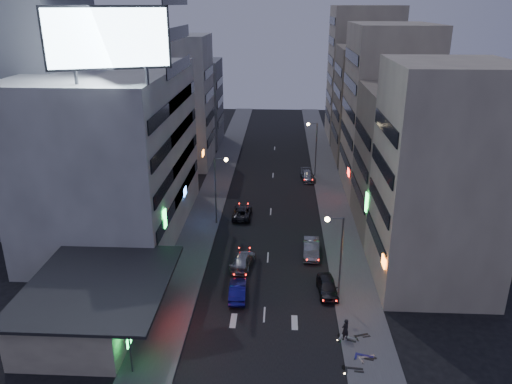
# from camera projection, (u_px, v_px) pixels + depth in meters

# --- Properties ---
(ground) EXTENTS (180.00, 180.00, 0.00)m
(ground) POSITION_uv_depth(u_px,v_px,m) (262.00, 345.00, 37.88)
(ground) COLOR black
(ground) RESTS_ON ground
(sidewalk_left) EXTENTS (4.00, 120.00, 0.12)m
(sidewalk_left) POSITION_uv_depth(u_px,v_px,m) (211.00, 198.00, 66.26)
(sidewalk_left) COLOR #4C4C4F
(sidewalk_left) RESTS_ON ground
(sidewalk_right) EXTENTS (4.00, 120.00, 0.12)m
(sidewalk_right) POSITION_uv_depth(u_px,v_px,m) (332.00, 201.00, 65.48)
(sidewalk_right) COLOR #4C4C4F
(sidewalk_right) RESTS_ON ground
(food_court) EXTENTS (11.00, 13.00, 3.88)m
(food_court) POSITION_uv_depth(u_px,v_px,m) (89.00, 303.00, 39.72)
(food_court) COLOR beige
(food_court) RESTS_ON ground
(white_building) EXTENTS (14.00, 24.00, 18.00)m
(white_building) POSITION_uv_depth(u_px,v_px,m) (114.00, 154.00, 54.19)
(white_building) COLOR silver
(white_building) RESTS_ON ground
(grey_tower) EXTENTS (10.00, 14.00, 34.00)m
(grey_tower) POSITION_uv_depth(u_px,v_px,m) (35.00, 75.00, 54.59)
(grey_tower) COLOR slate
(grey_tower) RESTS_ON ground
(shophouse_near) EXTENTS (10.00, 11.00, 20.00)m
(shophouse_near) POSITION_uv_depth(u_px,v_px,m) (440.00, 179.00, 43.41)
(shophouse_near) COLOR beige
(shophouse_near) RESTS_ON ground
(shophouse_mid) EXTENTS (11.00, 12.00, 16.00)m
(shophouse_mid) POSITION_uv_depth(u_px,v_px,m) (411.00, 162.00, 54.83)
(shophouse_mid) COLOR gray
(shophouse_mid) RESTS_ON ground
(shophouse_far) EXTENTS (10.00, 14.00, 22.00)m
(shophouse_far) POSITION_uv_depth(u_px,v_px,m) (387.00, 111.00, 65.93)
(shophouse_far) COLOR beige
(shophouse_far) RESTS_ON ground
(far_left_a) EXTENTS (11.00, 10.00, 20.00)m
(far_left_a) POSITION_uv_depth(u_px,v_px,m) (174.00, 102.00, 77.10)
(far_left_a) COLOR silver
(far_left_a) RESTS_ON ground
(far_left_b) EXTENTS (12.00, 10.00, 15.00)m
(far_left_b) POSITION_uv_depth(u_px,v_px,m) (187.00, 103.00, 90.15)
(far_left_b) COLOR slate
(far_left_b) RESTS_ON ground
(far_right_a) EXTENTS (11.00, 12.00, 18.00)m
(far_right_a) POSITION_uv_depth(u_px,v_px,m) (371.00, 104.00, 80.62)
(far_right_a) COLOR gray
(far_right_a) RESTS_ON ground
(far_right_b) EXTENTS (12.00, 12.00, 24.00)m
(far_right_b) POSITION_uv_depth(u_px,v_px,m) (362.00, 74.00, 92.60)
(far_right_b) COLOR beige
(far_right_b) RESTS_ON ground
(billboard) EXTENTS (9.52, 3.75, 6.20)m
(billboard) POSITION_uv_depth(u_px,v_px,m) (108.00, 39.00, 40.14)
(billboard) COLOR #595B60
(billboard) RESTS_ON white_building
(street_lamp_right_near) EXTENTS (1.60, 0.44, 8.02)m
(street_lamp_right_near) POSITION_uv_depth(u_px,v_px,m) (337.00, 248.00, 41.29)
(street_lamp_right_near) COLOR #595B60
(street_lamp_right_near) RESTS_ON sidewalk_right
(street_lamp_left) EXTENTS (1.60, 0.44, 8.02)m
(street_lamp_left) POSITION_uv_depth(u_px,v_px,m) (219.00, 181.00, 56.80)
(street_lamp_left) COLOR #595B60
(street_lamp_left) RESTS_ON sidewalk_left
(street_lamp_right_far) EXTENTS (1.60, 0.44, 8.02)m
(street_lamp_right_far) POSITION_uv_depth(u_px,v_px,m) (314.00, 141.00, 73.04)
(street_lamp_right_far) COLOR #595B60
(street_lamp_right_far) RESTS_ON sidewalk_right
(parked_car_right_near) EXTENTS (1.94, 4.23, 1.41)m
(parked_car_right_near) POSITION_uv_depth(u_px,v_px,m) (327.00, 287.00, 44.38)
(parked_car_right_near) COLOR black
(parked_car_right_near) RESTS_ON ground
(parked_car_right_mid) EXTENTS (1.82, 4.63, 1.50)m
(parked_car_right_mid) POSITION_uv_depth(u_px,v_px,m) (311.00, 248.00, 51.20)
(parked_car_right_mid) COLOR gray
(parked_car_right_mid) RESTS_ON ground
(parked_car_left) EXTENTS (2.21, 4.68, 1.29)m
(parked_car_left) POSITION_uv_depth(u_px,v_px,m) (242.00, 212.00, 60.34)
(parked_car_left) COLOR #252429
(parked_car_left) RESTS_ON ground
(parked_car_right_far) EXTENTS (2.38, 4.70, 1.31)m
(parked_car_right_far) POSITION_uv_depth(u_px,v_px,m) (308.00, 176.00, 73.04)
(parked_car_right_far) COLOR gray
(parked_car_right_far) RESTS_ON ground
(road_car_blue) EXTENTS (1.63, 4.23, 1.37)m
(road_car_blue) POSITION_uv_depth(u_px,v_px,m) (238.00, 290.00, 43.87)
(road_car_blue) COLOR navy
(road_car_blue) RESTS_ON ground
(road_car_silver) EXTENTS (2.55, 4.90, 1.36)m
(road_car_silver) POSITION_uv_depth(u_px,v_px,m) (243.00, 260.00, 48.95)
(road_car_silver) COLOR #9DA1A5
(road_car_silver) RESTS_ON ground
(person) EXTENTS (0.78, 0.73, 1.79)m
(person) POSITION_uv_depth(u_px,v_px,m) (345.00, 329.00, 38.07)
(person) COLOR black
(person) RESTS_ON sidewalk_right
(scooter_black_a) EXTENTS (0.80, 1.91, 1.14)m
(scooter_black_a) POSITION_uv_depth(u_px,v_px,m) (364.00, 362.00, 35.11)
(scooter_black_a) COLOR black
(scooter_black_a) RESTS_ON sidewalk_right
(scooter_silver_a) EXTENTS (1.09, 1.94, 1.13)m
(scooter_silver_a) POSITION_uv_depth(u_px,v_px,m) (375.00, 348.00, 36.50)
(scooter_silver_a) COLOR #B2B5BB
(scooter_silver_a) RESTS_ON sidewalk_right
(scooter_blue) EXTENTS (1.17, 2.07, 1.20)m
(scooter_blue) POSITION_uv_depth(u_px,v_px,m) (375.00, 350.00, 36.27)
(scooter_blue) COLOR navy
(scooter_blue) RESTS_ON sidewalk_right
(scooter_black_b) EXTENTS (1.13, 1.86, 1.08)m
(scooter_black_b) POSITION_uv_depth(u_px,v_px,m) (368.00, 327.00, 38.90)
(scooter_black_b) COLOR black
(scooter_black_b) RESTS_ON sidewalk_right
(scooter_silver_b) EXTENTS (1.32, 1.99, 1.15)m
(scooter_silver_b) POSITION_uv_depth(u_px,v_px,m) (357.00, 333.00, 38.19)
(scooter_silver_b) COLOR #95979C
(scooter_silver_b) RESTS_ON sidewalk_right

